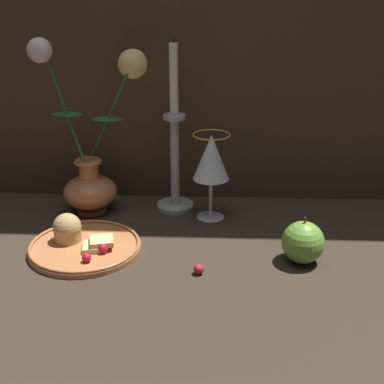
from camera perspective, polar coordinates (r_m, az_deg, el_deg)
ground_plane at (r=1.11m, az=-1.76°, el=-5.24°), size 2.40×2.40×0.00m
vase at (r=1.22m, az=-10.58°, el=3.21°), size 0.24×0.12×0.39m
plate_with_pastries at (r=1.09m, az=-11.73°, el=-5.28°), size 0.22×0.22×0.07m
wine_glass at (r=1.16m, az=2.06°, el=3.45°), size 0.08×0.08×0.20m
candlestick at (r=1.21m, az=-1.85°, el=4.07°), size 0.09×0.09×0.39m
apple_beside_vase at (r=1.04m, az=11.75°, el=-5.28°), size 0.08×0.08×0.09m
berry_near_plate at (r=0.99m, az=0.72°, el=-8.25°), size 0.02×0.02×0.02m
berry_front_center at (r=1.11m, az=11.57°, el=-5.23°), size 0.02×0.02×0.02m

